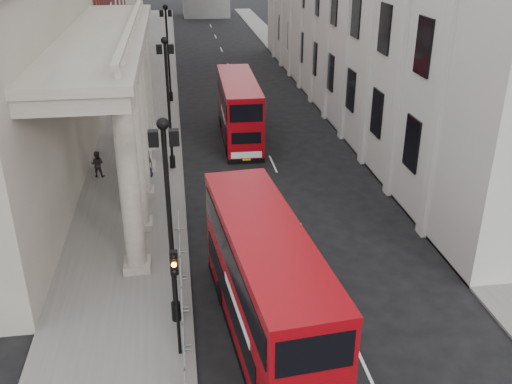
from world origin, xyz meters
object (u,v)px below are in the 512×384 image
object	(u,v)px
bus_near	(265,283)
lamp_post_mid	(168,95)
pedestrian_a	(131,182)
pedestrian_b	(97,164)
pedestrian_c	(147,164)
bus_far	(239,108)
traffic_light	(175,285)
lamp_post_south	(169,212)
lamp_post_north	(168,47)

from	to	relation	value
bus_near	lamp_post_mid	bearing A→B (deg)	95.33
pedestrian_a	pedestrian_b	size ratio (longest dim) A/B	0.99
pedestrian_c	bus_near	bearing A→B (deg)	-45.43
bus_far	pedestrian_b	world-z (taller)	bus_far
traffic_light	pedestrian_c	bearing A→B (deg)	95.70
lamp_post_south	bus_far	bearing A→B (deg)	76.94
lamp_post_north	traffic_light	size ratio (longest dim) A/B	1.93
lamp_post_north	lamp_post_south	bearing A→B (deg)	-90.00
lamp_post_south	bus_far	distance (m)	22.09
lamp_post_south	bus_far	world-z (taller)	lamp_post_south
bus_far	pedestrian_a	bearing A→B (deg)	-127.55
lamp_post_mid	bus_near	size ratio (longest dim) A/B	0.75
lamp_post_mid	pedestrian_b	size ratio (longest dim) A/B	4.98
lamp_post_south	bus_near	size ratio (longest dim) A/B	0.75
lamp_post_north	bus_far	xyz separation A→B (m)	(4.95, -10.63, -2.59)
bus_far	pedestrian_b	bearing A→B (deg)	-146.00
lamp_post_mid	pedestrian_c	bearing A→B (deg)	-139.44
pedestrian_a	pedestrian_c	bearing A→B (deg)	59.04
bus_near	traffic_light	bearing A→B (deg)	-174.91
pedestrian_c	lamp_post_mid	bearing A→B (deg)	68.21
lamp_post_south	pedestrian_b	distance (m)	16.35
lamp_post_mid	lamp_post_north	size ratio (longest dim) A/B	1.00
lamp_post_north	lamp_post_mid	bearing A→B (deg)	-90.00
pedestrian_b	lamp_post_south	bearing A→B (deg)	118.26
lamp_post_mid	pedestrian_a	bearing A→B (deg)	-122.11
lamp_post_mid	pedestrian_b	distance (m)	6.13
lamp_post_north	pedestrian_b	world-z (taller)	lamp_post_north
traffic_light	bus_near	size ratio (longest dim) A/B	0.39
bus_far	pedestrian_a	size ratio (longest dim) A/B	6.25
lamp_post_mid	bus_near	bearing A→B (deg)	-79.18
traffic_light	pedestrian_a	distance (m)	14.56
lamp_post_north	pedestrian_a	distance (m)	20.37
lamp_post_south	pedestrian_b	bearing A→B (deg)	106.88
pedestrian_b	pedestrian_a	bearing A→B (deg)	137.42
lamp_post_mid	bus_near	world-z (taller)	lamp_post_mid
bus_far	pedestrian_c	bearing A→B (deg)	-133.09
lamp_post_south	pedestrian_a	distance (m)	13.02
bus_near	pedestrian_b	size ratio (longest dim) A/B	6.63
lamp_post_south	lamp_post_mid	world-z (taller)	same
bus_far	pedestrian_c	xyz separation A→B (m)	(-6.52, -6.70, -1.31)
traffic_light	bus_far	world-z (taller)	bus_far
pedestrian_b	pedestrian_c	world-z (taller)	pedestrian_c
pedestrian_a	pedestrian_c	distance (m)	2.64
lamp_post_mid	bus_far	size ratio (longest dim) A/B	0.81
pedestrian_a	lamp_post_mid	bearing A→B (deg)	45.61
lamp_post_north	pedestrian_b	xyz separation A→B (m)	(-4.61, -16.82, -3.96)
pedestrian_a	pedestrian_b	bearing A→B (deg)	113.76
lamp_post_north	bus_near	world-z (taller)	lamp_post_north
bus_near	pedestrian_b	xyz separation A→B (m)	(-7.93, 16.60, -1.50)
bus_far	lamp_post_south	bearing A→B (deg)	-101.95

